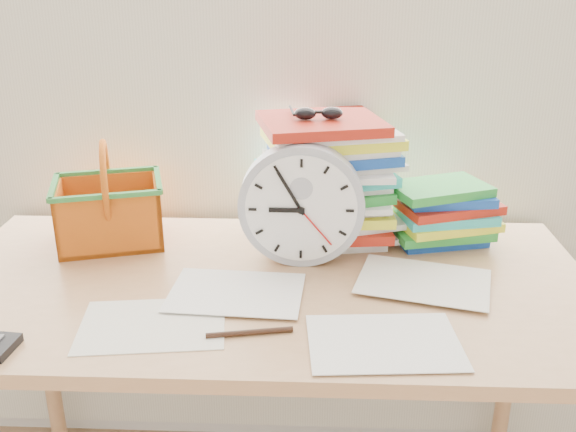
{
  "coord_description": "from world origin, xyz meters",
  "views": [
    {
      "loc": [
        0.1,
        0.38,
        1.39
      ],
      "look_at": [
        0.05,
        1.6,
        0.9
      ],
      "focal_mm": 40.0,
      "sensor_mm": 36.0,
      "label": 1
    }
  ],
  "objects_px": {
    "clock": "(301,205)",
    "book_stack": "(443,213)",
    "desk": "(265,311)",
    "paper_stack": "(325,180)",
    "basket": "(108,194)"
  },
  "relations": [
    {
      "from": "paper_stack",
      "to": "basket",
      "type": "distance_m",
      "value": 0.52
    },
    {
      "from": "paper_stack",
      "to": "basket",
      "type": "height_order",
      "value": "paper_stack"
    },
    {
      "from": "clock",
      "to": "book_stack",
      "type": "bearing_deg",
      "value": 20.58
    },
    {
      "from": "clock",
      "to": "basket",
      "type": "distance_m",
      "value": 0.47
    },
    {
      "from": "paper_stack",
      "to": "clock",
      "type": "distance_m",
      "value": 0.15
    },
    {
      "from": "book_stack",
      "to": "basket",
      "type": "distance_m",
      "value": 0.8
    },
    {
      "from": "clock",
      "to": "basket",
      "type": "xyz_separation_m",
      "value": [
        -0.46,
        0.09,
        -0.01
      ]
    },
    {
      "from": "desk",
      "to": "clock",
      "type": "xyz_separation_m",
      "value": [
        0.07,
        0.1,
        0.21
      ]
    },
    {
      "from": "book_stack",
      "to": "basket",
      "type": "bearing_deg",
      "value": -177.53
    },
    {
      "from": "desk",
      "to": "paper_stack",
      "type": "height_order",
      "value": "paper_stack"
    },
    {
      "from": "clock",
      "to": "book_stack",
      "type": "distance_m",
      "value": 0.37
    },
    {
      "from": "desk",
      "to": "book_stack",
      "type": "relative_size",
      "value": 5.55
    },
    {
      "from": "clock",
      "to": "book_stack",
      "type": "relative_size",
      "value": 1.09
    },
    {
      "from": "clock",
      "to": "paper_stack",
      "type": "bearing_deg",
      "value": 68.66
    },
    {
      "from": "paper_stack",
      "to": "book_stack",
      "type": "xyz_separation_m",
      "value": [
        0.28,
        -0.01,
        -0.08
      ]
    }
  ]
}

